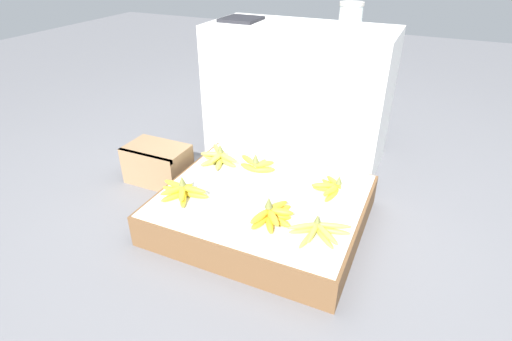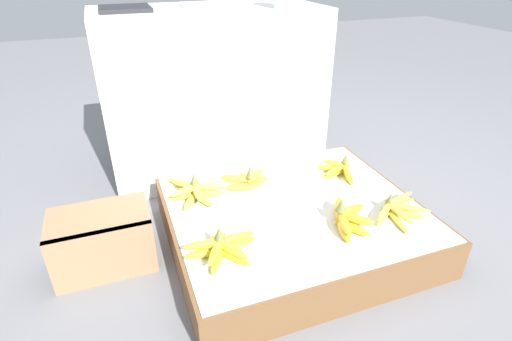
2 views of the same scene
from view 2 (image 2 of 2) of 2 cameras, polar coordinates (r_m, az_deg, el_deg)
name	(u,v)px [view 2 (image 2 of 2)]	position (r m, az deg, el deg)	size (l,w,h in m)	color
ground_plane	(292,240)	(1.66, 5.20, -9.84)	(10.00, 10.00, 0.00)	slate
display_platform	(293,224)	(1.61, 5.33, -7.55)	(0.95, 0.82, 0.16)	brown
back_vendor_table	(213,92)	(2.08, -6.13, 11.08)	(1.07, 0.50, 0.81)	white
wooden_crate	(103,240)	(1.58, -21.02, -9.26)	(0.35, 0.22, 0.22)	#997551
banana_bunch_front_left	(222,248)	(1.31, -4.85, -10.91)	(0.25, 0.16, 0.11)	yellow
banana_bunch_front_midright	(347,218)	(1.47, 12.87, -6.61)	(0.16, 0.24, 0.11)	gold
banana_bunch_front_right	(396,209)	(1.58, 19.41, -5.27)	(0.25, 0.20, 0.08)	gold
banana_bunch_middle_left	(194,191)	(1.61, -8.85, -2.95)	(0.23, 0.22, 0.11)	gold
banana_bunch_middle_midleft	(247,180)	(1.66, -1.28, -1.30)	(0.21, 0.15, 0.11)	gold
banana_bunch_middle_right	(339,170)	(1.78, 11.81, 0.12)	(0.15, 0.20, 0.09)	yellow
foam_tray_white	(206,5)	(1.99, -7.09, 22.43)	(0.22, 0.17, 0.02)	white
foam_tray_dark	(125,9)	(1.93, -18.24, 21.12)	(0.21, 0.22, 0.02)	#232328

